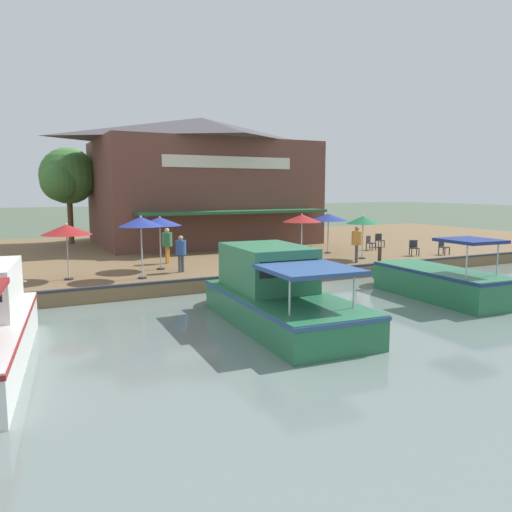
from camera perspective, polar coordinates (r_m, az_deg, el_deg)
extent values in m
plane|color=#4C5B47|center=(21.98, 4.08, -3.48)|extent=(220.00, 220.00, 0.00)
cube|color=brown|center=(31.79, -6.02, 0.49)|extent=(22.00, 56.00, 0.60)
cube|color=#2D2D33|center=(21.95, 3.97, -1.77)|extent=(0.20, 50.40, 0.10)
cube|color=brown|center=(34.66, -6.11, 7.18)|extent=(9.26, 13.81, 6.76)
pyramid|color=#4C474C|center=(34.88, -6.21, 14.10)|extent=(9.73, 14.50, 1.66)
cube|color=#235633|center=(29.57, -2.33, 5.05)|extent=(1.80, 11.74, 0.16)
cube|color=silver|center=(30.37, -3.04, 10.66)|extent=(0.08, 8.29, 0.70)
cylinder|color=#B7B7B7|center=(21.42, -20.71, 0.22)|extent=(0.06, 0.06, 2.10)
cylinder|color=#2D2D33|center=(21.57, -20.59, -2.47)|extent=(0.36, 0.36, 0.06)
cone|color=maroon|center=(21.33, -20.84, 2.84)|extent=(1.98, 1.98, 0.41)
cone|color=white|center=(21.32, -20.84, 2.90)|extent=(1.23, 1.23, 0.33)
sphere|color=white|center=(21.31, -20.87, 3.40)|extent=(0.08, 0.08, 0.08)
cylinder|color=#B7B7B7|center=(20.81, -12.93, 0.73)|extent=(0.06, 0.06, 2.39)
cylinder|color=#2D2D33|center=(20.98, -12.83, -2.44)|extent=(0.36, 0.36, 0.06)
cone|color=navy|center=(20.70, -13.02, 3.85)|extent=(1.79, 1.79, 0.40)
cone|color=white|center=(20.70, -13.02, 3.91)|extent=(1.11, 1.11, 0.32)
sphere|color=white|center=(20.69, -13.04, 4.40)|extent=(0.08, 0.08, 0.08)
cylinder|color=#B7B7B7|center=(23.88, 5.24, 1.67)|extent=(0.06, 0.06, 2.32)
cylinder|color=#2D2D33|center=(24.02, 5.21, -1.01)|extent=(0.36, 0.36, 0.06)
cone|color=maroon|center=(23.79, 5.27, 4.32)|extent=(1.84, 1.84, 0.36)
cone|color=white|center=(23.79, 5.27, 4.37)|extent=(1.14, 1.14, 0.29)
sphere|color=white|center=(23.78, 5.28, 4.75)|extent=(0.08, 0.08, 0.08)
cylinder|color=#B7B7B7|center=(26.76, 12.08, 1.94)|extent=(0.06, 0.06, 2.10)
cylinder|color=#2D2D33|center=(26.88, 12.02, -0.23)|extent=(0.36, 0.36, 0.06)
cone|color=#19663D|center=(26.68, 12.14, 4.05)|extent=(1.79, 1.79, 0.40)
cone|color=silver|center=(26.68, 12.14, 4.10)|extent=(1.11, 1.11, 0.32)
sphere|color=silver|center=(26.67, 12.15, 4.49)|extent=(0.08, 0.08, 0.08)
cylinder|color=#B7B7B7|center=(28.72, 8.23, 2.42)|extent=(0.06, 0.06, 2.12)
cylinder|color=#2D2D33|center=(28.83, 8.19, 0.38)|extent=(0.36, 0.36, 0.06)
cone|color=navy|center=(28.64, 8.27, 4.42)|extent=(2.18, 2.18, 0.39)
cone|color=yellow|center=(28.64, 8.27, 4.46)|extent=(1.35, 1.35, 0.31)
sphere|color=yellow|center=(28.63, 8.28, 4.81)|extent=(0.08, 0.08, 0.08)
cylinder|color=#B7B7B7|center=(23.03, -10.88, 1.26)|extent=(0.06, 0.06, 2.25)
cylinder|color=#2D2D33|center=(23.18, -10.81, -1.44)|extent=(0.36, 0.36, 0.06)
cone|color=navy|center=(22.94, -10.94, 3.91)|extent=(1.96, 1.96, 0.38)
cone|color=white|center=(22.94, -10.94, 3.96)|extent=(1.22, 1.22, 0.30)
sphere|color=white|center=(22.93, -10.96, 4.39)|extent=(0.08, 0.08, 0.08)
cube|color=#2D2D33|center=(28.56, 18.13, 0.38)|extent=(0.05, 0.05, 0.42)
cube|color=#2D2D33|center=(28.44, 17.36, 0.39)|extent=(0.05, 0.05, 0.42)
cube|color=#2D2D33|center=(28.94, 17.88, 0.48)|extent=(0.05, 0.05, 0.42)
cube|color=#2D2D33|center=(28.82, 17.13, 0.49)|extent=(0.05, 0.05, 0.42)
cube|color=#2D2D33|center=(28.67, 17.64, 0.86)|extent=(0.59, 0.59, 0.05)
cube|color=#2D2D33|center=(28.83, 17.54, 1.35)|extent=(0.23, 0.41, 0.40)
cube|color=#2D2D33|center=(30.79, 13.52, 1.05)|extent=(0.05, 0.05, 0.42)
cube|color=#2D2D33|center=(30.45, 13.14, 0.99)|extent=(0.05, 0.05, 0.42)
cube|color=#2D2D33|center=(30.99, 12.89, 1.11)|extent=(0.05, 0.05, 0.42)
cube|color=#2D2D33|center=(30.65, 12.50, 1.06)|extent=(0.05, 0.05, 0.42)
cube|color=#2D2D33|center=(30.70, 13.02, 1.45)|extent=(0.56, 0.56, 0.05)
cube|color=#2D2D33|center=(30.78, 12.72, 1.89)|extent=(0.19, 0.43, 0.40)
cube|color=#2D2D33|center=(32.28, 14.45, 1.32)|extent=(0.05, 0.05, 0.42)
cube|color=#2D2D33|center=(32.09, 13.82, 1.30)|extent=(0.05, 0.05, 0.42)
cube|color=#2D2D33|center=(32.63, 14.11, 1.39)|extent=(0.05, 0.05, 0.42)
cube|color=#2D2D33|center=(32.44, 13.49, 1.38)|extent=(0.05, 0.05, 0.42)
cube|color=#2D2D33|center=(32.33, 13.98, 1.72)|extent=(0.52, 0.52, 0.05)
cube|color=#2D2D33|center=(32.49, 13.82, 2.15)|extent=(0.13, 0.44, 0.40)
cube|color=#2D2D33|center=(29.73, 21.23, 0.52)|extent=(0.04, 0.04, 0.42)
cube|color=#2D2D33|center=(29.41, 20.78, 0.47)|extent=(0.04, 0.04, 0.42)
cube|color=#2D2D33|center=(29.96, 20.61, 0.60)|extent=(0.04, 0.04, 0.42)
cube|color=#2D2D33|center=(29.64, 20.16, 0.55)|extent=(0.04, 0.04, 0.42)
cube|color=#2D2D33|center=(29.66, 20.71, 0.94)|extent=(0.49, 0.49, 0.05)
cube|color=#2D2D33|center=(29.76, 20.42, 1.41)|extent=(0.09, 0.44, 0.40)
cube|color=#2D2D33|center=(24.41, 6.52, -0.46)|extent=(0.05, 0.05, 0.42)
cube|color=#2D2D33|center=(24.31, 5.61, -0.48)|extent=(0.05, 0.05, 0.42)
cube|color=#2D2D33|center=(24.79, 6.30, -0.33)|extent=(0.05, 0.05, 0.42)
cube|color=#2D2D33|center=(24.70, 5.40, -0.35)|extent=(0.05, 0.05, 0.42)
cube|color=#2D2D33|center=(24.52, 5.97, 0.09)|extent=(0.56, 0.56, 0.05)
cube|color=#2D2D33|center=(24.69, 5.87, 0.66)|extent=(0.18, 0.43, 0.40)
cylinder|color=orange|center=(24.85, -10.17, 0.10)|extent=(0.13, 0.13, 0.85)
cylinder|color=orange|center=(25.00, -10.00, 0.15)|extent=(0.13, 0.13, 0.85)
cylinder|color=#337547|center=(24.84, -10.12, 1.86)|extent=(0.49, 0.49, 0.67)
sphere|color=#DBB28E|center=(24.80, -10.15, 2.90)|extent=(0.23, 0.23, 0.23)
cylinder|color=#4C4C56|center=(22.22, -8.38, -0.82)|extent=(0.13, 0.13, 0.79)
cylinder|color=#4C4C56|center=(22.14, -8.73, -0.86)|extent=(0.13, 0.13, 0.79)
cylinder|color=#2D5193|center=(22.09, -8.59, 0.97)|extent=(0.46, 0.46, 0.62)
sphere|color=tan|center=(22.04, -8.61, 2.05)|extent=(0.21, 0.21, 0.21)
cylinder|color=#4C4C56|center=(25.40, 11.39, 0.28)|extent=(0.13, 0.13, 0.88)
cylinder|color=#4C4C56|center=(25.23, 11.43, 0.22)|extent=(0.13, 0.13, 0.88)
cylinder|color=orange|center=(25.23, 11.46, 2.04)|extent=(0.52, 0.52, 0.70)
sphere|color=#9E7051|center=(25.19, 11.49, 3.10)|extent=(0.24, 0.24, 0.24)
cube|color=#287047|center=(15.29, 3.13, -6.24)|extent=(6.73, 3.09, 0.97)
ellipsoid|color=#287047|center=(18.23, -1.55, -3.97)|extent=(2.46, 2.74, 0.97)
cube|color=#2D4C84|center=(15.20, 3.14, -4.75)|extent=(6.81, 3.13, 0.10)
cube|color=#337A51|center=(16.09, 1.29, -1.24)|extent=(3.23, 2.37, 1.39)
cube|color=black|center=(14.69, 3.83, -1.42)|extent=(0.15, 1.94, 0.49)
cube|color=#2D4C84|center=(13.65, 6.10, -1.52)|extent=(2.51, 2.47, 0.12)
cylinder|color=silver|center=(13.65, 11.12, -3.79)|extent=(0.05, 0.05, 1.02)
cylinder|color=silver|center=(12.67, 3.86, -4.55)|extent=(0.05, 0.05, 1.02)
cube|color=#287047|center=(20.34, 20.38, -2.99)|extent=(5.56, 2.31, 1.13)
ellipsoid|color=#287047|center=(22.34, 15.47, -1.87)|extent=(2.01, 2.06, 1.13)
cube|color=navy|center=(20.26, 20.44, -1.64)|extent=(5.63, 2.36, 0.10)
cube|color=navy|center=(19.21, 23.31, 1.62)|extent=(1.94, 1.85, 0.11)
cylinder|color=silver|center=(19.46, 25.88, -0.25)|extent=(0.05, 0.05, 1.21)
cylinder|color=silver|center=(18.37, 22.94, -0.51)|extent=(0.05, 0.05, 1.21)
cylinder|color=#473323|center=(25.08, 13.95, 0.04)|extent=(0.18, 0.18, 0.82)
cylinder|color=#2D2D33|center=(25.03, 13.98, 1.02)|extent=(0.22, 0.22, 0.04)
cylinder|color=brown|center=(35.79, -20.43, 3.85)|extent=(0.36, 0.36, 3.12)
sphere|color=#427A38|center=(35.74, -20.65, 8.57)|extent=(3.70, 3.70, 3.70)
sphere|color=#427A38|center=(34.94, -21.41, 7.96)|extent=(2.59, 2.59, 2.59)
cylinder|color=brown|center=(36.57, -11.73, 4.15)|extent=(0.30, 0.30, 3.01)
sphere|color=#387033|center=(36.52, -11.85, 8.51)|extent=(3.40, 3.40, 3.40)
sphere|color=#387033|center=(35.73, -12.35, 7.97)|extent=(2.38, 2.38, 2.38)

